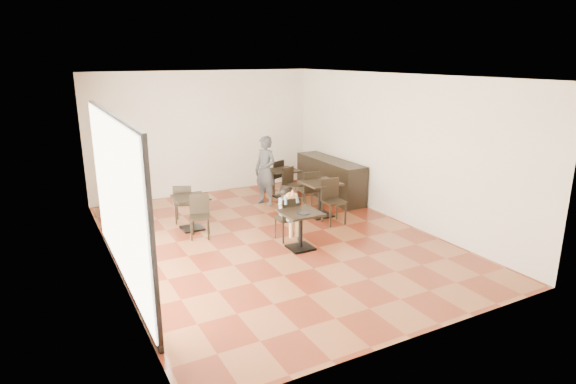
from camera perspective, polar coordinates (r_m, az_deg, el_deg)
floor at (r=9.70m, az=-1.76°, el=-5.63°), size 6.00×8.00×0.01m
ceiling at (r=9.04m, az=-1.93°, el=13.61°), size 6.00×8.00×0.01m
wall_back at (r=12.89m, az=-9.88°, el=6.89°), size 6.00×0.01×3.20m
wall_front at (r=6.06m, az=15.37°, el=-3.51°), size 6.00×0.01×3.20m
wall_left at (r=8.38m, az=-20.52°, el=1.36°), size 0.01×8.00×3.20m
wall_right at (r=10.89m, az=12.48°, el=5.14°), size 0.01×8.00×3.20m
storefront_window at (r=7.96m, az=-19.64°, el=-0.78°), size 0.04×4.50×2.60m
child_table at (r=9.13m, az=1.50°, el=-4.57°), size 0.70×0.70×0.74m
child_chair at (r=9.55m, az=-0.14°, el=-3.14°), size 0.40×0.40×0.89m
child at (r=9.52m, az=-0.14°, el=-2.48°), size 0.40×0.56×1.12m
plate at (r=8.92m, az=1.83°, el=-2.49°), size 0.25×0.25×0.01m
pizza_slice at (r=9.24m, az=0.41°, el=-0.39°), size 0.26×0.20×0.06m
adult_patron at (r=11.77m, az=-2.70°, el=2.54°), size 0.61×0.73×1.70m
cafe_table_mid at (r=10.98m, az=3.88°, el=-0.86°), size 0.81×0.81×0.81m
cafe_table_left at (r=10.35m, az=-11.38°, el=-2.45°), size 0.88×0.88×0.72m
cafe_table_back at (r=12.43m, az=-0.57°, el=1.01°), size 0.91×0.91×0.74m
chair_mid_a at (r=11.41m, az=2.42°, el=0.23°), size 0.46×0.46×0.97m
chair_mid_b at (r=10.52m, az=5.48°, el=-1.18°), size 0.46×0.46×0.97m
chair_left_a at (r=10.83m, az=-12.27°, el=-1.28°), size 0.50×0.50×0.86m
chair_left_b at (r=9.82m, az=-10.44°, el=-2.94°), size 0.50×0.50×0.86m
chair_back_a at (r=12.89m, az=-1.71°, el=1.88°), size 0.52×0.52×0.89m
chair_back_b at (r=11.94m, az=0.66°, el=0.76°), size 0.52×0.52×0.89m
service_counter at (r=12.47m, az=5.00°, el=1.61°), size 0.60×2.40×1.00m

